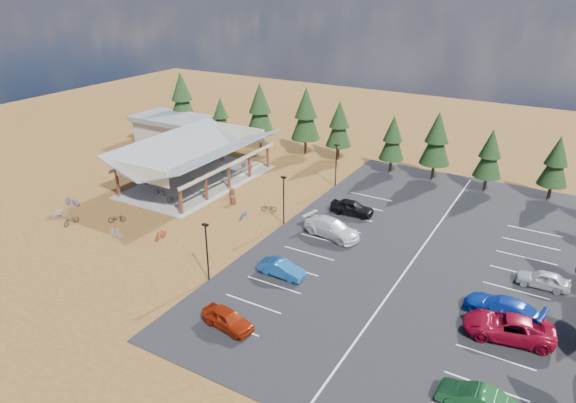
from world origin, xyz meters
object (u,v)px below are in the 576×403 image
Objects in this scene: lamp_post_1 at (284,197)px; bike_0 at (160,192)px; bike_12 at (117,218)px; bike_14 at (244,214)px; bike_3 at (218,157)px; bike_1 at (190,177)px; car_1 at (282,269)px; car_8 at (543,279)px; trash_bin_1 at (232,193)px; bike_8 at (71,220)px; bike_13 at (116,233)px; bike_6 at (227,172)px; bike_7 at (247,165)px; bike_5 at (191,188)px; bike_2 at (180,170)px; bike_9 at (60,213)px; car_7 at (503,308)px; bike_10 at (72,201)px; car_5 at (475,398)px; trash_bin_0 at (233,200)px; bike_pavilion at (197,151)px; bike_16 at (269,208)px; lamp_post_2 at (336,162)px; lamp_post_0 at (207,248)px; outbuilding at (172,128)px; car_3 at (332,228)px; car_6 at (509,327)px; car_4 at (352,207)px; bike_4 at (174,199)px.

lamp_post_1 is 3.04× the size of bike_0.
bike_14 is (10.46, 7.36, -0.05)m from bike_12.
bike_3 is at bearing 126.03° from bike_14.
car_1 is at bearing -129.80° from bike_1.
trash_bin_1 is at bearing -96.48° from car_8.
bike_8 is 1.09× the size of bike_13.
bike_0 is 1.10× the size of bike_6.
bike_5 is at bearing 177.54° from bike_7.
bike_14 is at bearing -114.09° from bike_2.
bike_14 is at bearing -103.80° from bike_0.
car_7 is at bearing -134.93° from bike_9.
car_5 reaches higher than bike_10.
bike_3 is at bearing -59.79° from bike_9.
trash_bin_0 is at bearing -51.11° from trash_bin_1.
trash_bin_1 is at bearing -152.94° from bike_7.
bike_3 is at bearing -107.54° from car_8.
car_1 is at bearing -111.62° from car_5.
bike_7 is (2.72, 6.31, -3.17)m from bike_pavilion.
bike_0 reaches higher than bike_16.
bike_9 reaches higher than bike_16.
bike_16 is at bearing 4.40° from trash_bin_0.
trash_bin_1 is 0.22× the size of car_8.
lamp_post_2 is 29.37m from bike_8.
trash_bin_0 is at bearing 118.50° from lamp_post_0.
outbuilding is 1.90× the size of car_3.
car_1 is (33.83, -24.45, -1.33)m from outbuilding.
bike_13 is 37.72m from car_8.
bike_6 is 20.21m from car_3.
bike_14 is at bearing -111.67° from bike_9.
lamp_post_1 is 2.76× the size of bike_5.
outbuilding is 6.49× the size of bike_2.
bike_16 is (10.25, -6.42, -0.07)m from bike_6.
car_8 is (23.68, 12.64, -2.25)m from lamp_post_0.
bike_6 is 37.63m from car_8.
bike_10 reaches higher than trash_bin_0.
bike_10 reaches higher than bike_13.
outbuilding is 6.65× the size of bike_13.
lamp_post_1 is 23.57m from bike_10.
bike_3 is 44.47m from car_6.
bike_8 is at bearing 122.34° from car_4.
bike_16 is at bearing -109.05° from bike_1.
lamp_post_0 is at bearing -90.00° from lamp_post_1.
bike_8 reaches higher than bike_14.
car_3 reaches higher than bike_5.
bike_14 is at bearing -37.33° from trash_bin_0.
bike_1 is (-0.79, -0.62, -3.27)m from bike_pavilion.
bike_7 is 37.72m from car_7.
bike_3 reaches higher than trash_bin_1.
lamp_post_2 is 34.82m from car_5.
bike_4 is 10.62m from bike_8.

